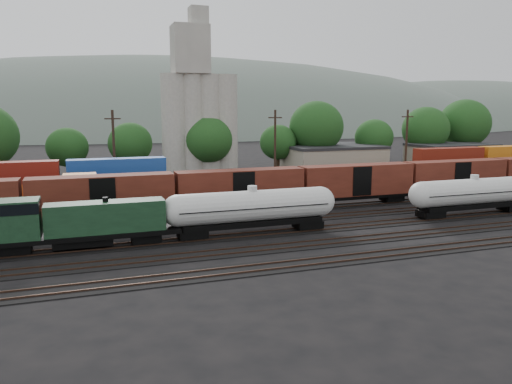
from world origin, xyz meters
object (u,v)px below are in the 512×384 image
object	(u,v)px
orange_locomotive	(122,191)
tank_car_a	(252,208)
green_locomotive	(71,222)
grain_silo	(199,114)

from	to	relation	value
orange_locomotive	tank_car_a	bearing A→B (deg)	-53.44
green_locomotive	grain_silo	bearing A→B (deg)	63.12
green_locomotive	tank_car_a	xyz separation A→B (m)	(16.53, -0.00, 0.17)
orange_locomotive	grain_silo	size ratio (longest dim) A/B	0.63
green_locomotive	tank_car_a	size ratio (longest dim) A/B	0.97
orange_locomotive	grain_silo	distance (m)	31.43
orange_locomotive	green_locomotive	bearing A→B (deg)	-109.82
tank_car_a	grain_silo	world-z (taller)	grain_silo
green_locomotive	orange_locomotive	xyz separation A→B (m)	(5.41, 15.00, 0.04)
orange_locomotive	grain_silo	world-z (taller)	grain_silo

